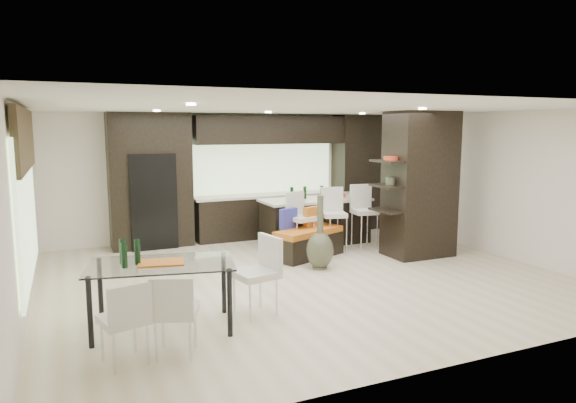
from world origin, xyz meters
name	(u,v)px	position (x,y,z in m)	size (l,w,h in m)	color
ground	(303,276)	(0.00, 0.00, 0.00)	(8.00, 8.00, 0.00)	beige
back_wall	(236,176)	(0.00, 3.50, 1.35)	(8.00, 0.02, 2.70)	white
left_wall	(22,210)	(-4.00, 0.00, 1.35)	(0.02, 7.00, 2.70)	white
right_wall	(493,183)	(4.00, 0.00, 1.35)	(0.02, 7.00, 2.70)	white
ceiling	(303,108)	(0.00, 0.00, 2.70)	(8.00, 7.00, 0.02)	white
window_left	(27,208)	(-3.96, 0.20, 1.35)	(0.04, 3.20, 1.90)	#B2D199
window_back	(262,166)	(0.60, 3.46, 1.55)	(3.40, 0.04, 1.20)	#B2D199
stone_accent	(24,139)	(-3.93, 0.20, 2.25)	(0.08, 3.00, 0.80)	brown
ceiling_spots	(297,110)	(0.00, 0.25, 2.68)	(4.00, 3.00, 0.02)	white
back_cabinetry	(262,176)	(0.50, 3.17, 1.35)	(6.80, 0.68, 2.70)	black
refrigerator	(151,200)	(-1.90, 3.12, 0.95)	(0.90, 0.68, 1.90)	black
partition_column	(420,184)	(2.60, 0.40, 1.35)	(1.20, 0.80, 2.70)	black
kitchen_island	(315,221)	(1.27, 2.09, 0.47)	(2.25, 0.97, 0.94)	black
stool_left	(301,230)	(0.58, 1.29, 0.48)	(0.43, 0.43, 0.97)	beige
stool_mid	(334,226)	(1.27, 1.28, 0.50)	(0.45, 0.45, 1.01)	beige
stool_right	(364,223)	(1.96, 1.27, 0.51)	(0.45, 0.45, 1.03)	beige
bench	(309,243)	(0.62, 1.07, 0.27)	(1.41, 0.54, 0.54)	black
floor_vase	(320,232)	(0.46, 0.28, 0.63)	(0.47, 0.47, 1.27)	#3E4230
dining_table	(163,296)	(-2.48, -1.33, 0.40)	(1.68, 0.95, 0.81)	white
chair_near	(176,317)	(-2.48, -2.11, 0.41)	(0.45, 0.45, 0.83)	beige
chair_far	(124,325)	(-3.01, -2.11, 0.41)	(0.44, 0.44, 0.81)	beige
chair_end	(255,279)	(-1.31, -1.33, 0.47)	(0.51, 0.51, 0.94)	beige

